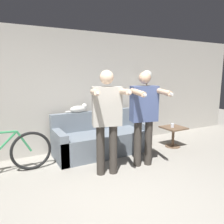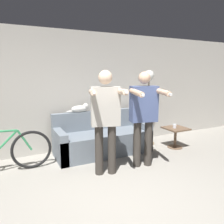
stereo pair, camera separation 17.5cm
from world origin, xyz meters
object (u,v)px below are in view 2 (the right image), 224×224
person_right (144,113)px  floor_lamp (149,88)px  cat (80,108)px  couch (103,139)px  person_left (106,115)px  side_table (175,133)px  bicycle (0,153)px  cup (175,126)px

person_right → floor_lamp: 1.39m
person_right → cat: bearing=134.8°
couch → person_left: person_left is taller
person_right → side_table: bearing=35.6°
cat → side_table: size_ratio=0.99×
bicycle → cat: bearing=16.2°
person_left → cat: 1.25m
person_right → side_table: person_right is taller
cat → bicycle: cat is taller
person_left → bicycle: (-1.62, 0.79, -0.66)m
person_left → person_right: person_left is taller
person_left → side_table: size_ratio=3.58×
person_left → bicycle: bearing=170.6°
cat → floor_lamp: 1.69m
floor_lamp → bicycle: size_ratio=1.03×
couch → floor_lamp: size_ratio=1.14×
cup → bicycle: bicycle is taller
floor_lamp → side_table: (0.41, -0.53, -1.01)m
cat → bicycle: bearing=-163.8°
cat → side_table: 2.25m
person_left → cup: bearing=31.5°
person_left → floor_lamp: bearing=50.2°
couch → cat: 0.82m
side_table → couch: bearing=165.3°
person_right → cat: person_right is taller
person_left → cup: 2.08m
person_right → cup: size_ratio=18.68×
couch → side_table: (1.65, -0.43, 0.05)m
couch → floor_lamp: 1.63m
cat → floor_lamp: floor_lamp is taller
person_right → side_table: (1.25, 0.53, -0.67)m
person_left → couch: bearing=86.4°
person_left → cat: (-0.04, 1.25, -0.07)m
cat → floor_lamp: bearing=-6.9°
cup → cat: bearing=159.7°
person_left → floor_lamp: 1.94m
person_left → person_right: bearing=16.7°
person_left → bicycle: person_left is taller
cup → bicycle: 3.58m
person_left → side_table: bearing=31.4°
cat → bicycle: (-1.58, -0.46, -0.59)m
cat → floor_lamp: size_ratio=0.27×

